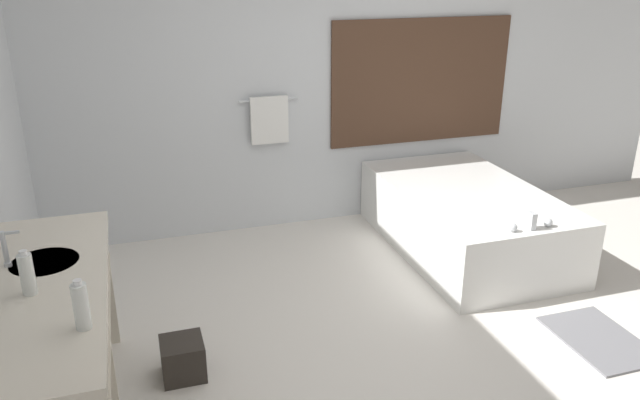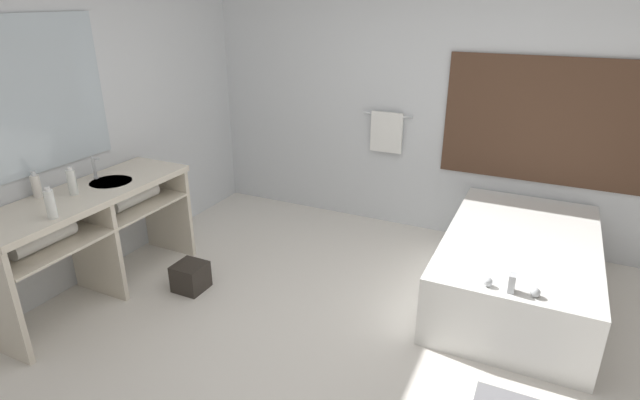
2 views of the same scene
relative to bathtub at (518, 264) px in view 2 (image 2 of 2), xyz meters
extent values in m
plane|color=silver|center=(-1.11, -1.26, -0.29)|extent=(16.00, 16.00, 0.00)
cube|color=silver|center=(-1.11, 0.97, 1.06)|extent=(7.40, 0.06, 2.70)
cube|color=#4C3323|center=(0.00, 0.93, 0.93)|extent=(1.70, 0.02, 1.10)
cylinder|color=silver|center=(-1.41, 0.90, 0.86)|extent=(0.50, 0.02, 0.02)
cube|color=white|center=(-1.41, 0.89, 0.69)|extent=(0.32, 0.04, 0.40)
cube|color=silver|center=(-3.34, -1.26, 1.06)|extent=(0.06, 7.40, 2.70)
cube|color=#B2C1CC|center=(-3.30, -1.38, 1.29)|extent=(0.02, 1.10, 1.10)
cube|color=beige|center=(-3.01, -1.38, 0.56)|extent=(0.58, 1.69, 0.05)
cube|color=beige|center=(-3.01, -1.38, 0.33)|extent=(0.55, 1.60, 0.02)
cylinder|color=white|center=(-3.01, -1.12, 0.53)|extent=(0.32, 0.32, 0.12)
cube|color=beige|center=(-3.01, -1.38, 0.13)|extent=(0.53, 0.04, 0.82)
cube|color=beige|center=(-3.01, -0.55, 0.13)|extent=(0.53, 0.04, 0.82)
cylinder|color=white|center=(-2.96, -1.80, 0.40)|extent=(0.13, 0.46, 0.13)
cylinder|color=white|center=(-2.96, -0.95, 0.40)|extent=(0.13, 0.46, 0.13)
cylinder|color=silver|center=(-3.17, -1.12, 0.60)|extent=(0.04, 0.04, 0.02)
cylinder|color=silver|center=(-3.17, -1.12, 0.69)|extent=(0.02, 0.02, 0.16)
cube|color=silver|center=(-3.13, -1.12, 0.76)|extent=(0.07, 0.01, 0.01)
cube|color=white|center=(0.00, 0.00, -0.03)|extent=(1.10, 1.86, 0.52)
ellipsoid|color=white|center=(0.00, 0.00, 0.08)|extent=(0.79, 1.34, 0.30)
cube|color=silver|center=(0.00, -0.83, 0.29)|extent=(0.04, 0.07, 0.12)
sphere|color=silver|center=(-0.14, -0.83, 0.26)|extent=(0.06, 0.06, 0.06)
sphere|color=silver|center=(0.14, -0.83, 0.26)|extent=(0.06, 0.06, 0.06)
cylinder|color=silver|center=(-3.03, -1.44, 0.68)|extent=(0.06, 0.06, 0.19)
cylinder|color=white|center=(-3.03, -1.44, 0.79)|extent=(0.03, 0.03, 0.02)
cylinder|color=silver|center=(-2.80, -1.80, 0.68)|extent=(0.06, 0.06, 0.20)
cylinder|color=white|center=(-2.80, -1.80, 0.79)|extent=(0.03, 0.03, 0.02)
cylinder|color=white|center=(-3.22, -1.59, 0.67)|extent=(0.06, 0.06, 0.17)
cylinder|color=silver|center=(-3.22, -1.59, 0.77)|extent=(0.03, 0.03, 0.03)
cube|color=#2D2823|center=(-2.39, -1.02, -0.17)|extent=(0.24, 0.24, 0.23)
camera|label=1|loc=(-2.55, -4.11, 1.96)|focal=35.00mm
camera|label=2|loc=(0.07, -3.75, 1.94)|focal=28.00mm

